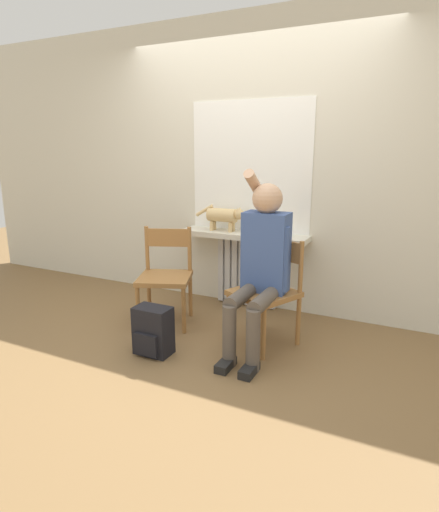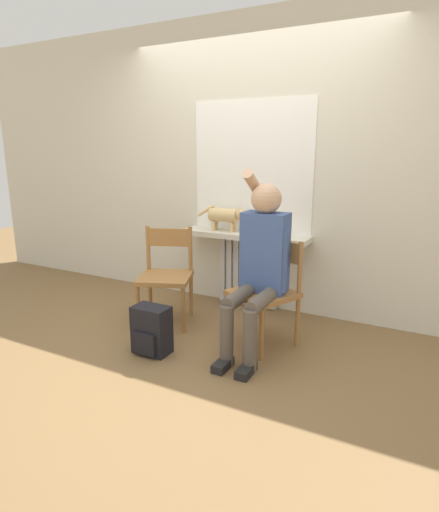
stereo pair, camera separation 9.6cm
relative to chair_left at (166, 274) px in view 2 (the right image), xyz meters
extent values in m
plane|color=brown|center=(0.47, -0.44, -0.44)|extent=(12.00, 12.00, 0.00)
cube|color=beige|center=(0.47, 0.79, 0.91)|extent=(7.00, 0.06, 2.70)
cube|color=silver|center=(0.47, 0.73, -0.09)|extent=(0.60, 0.05, 0.70)
cube|color=silver|center=(0.21, 0.68, -0.09)|extent=(0.05, 0.03, 0.67)
cube|color=silver|center=(0.29, 0.68, -0.09)|extent=(0.05, 0.03, 0.67)
cube|color=silver|center=(0.36, 0.68, -0.09)|extent=(0.05, 0.03, 0.67)
cube|color=silver|center=(0.44, 0.68, -0.09)|extent=(0.05, 0.03, 0.67)
cube|color=silver|center=(0.51, 0.68, -0.09)|extent=(0.05, 0.03, 0.67)
cube|color=silver|center=(0.59, 0.68, -0.09)|extent=(0.05, 0.03, 0.67)
cube|color=silver|center=(0.66, 0.68, -0.09)|extent=(0.05, 0.03, 0.67)
cube|color=silver|center=(0.74, 0.68, -0.09)|extent=(0.05, 0.03, 0.67)
cube|color=beige|center=(0.47, 0.62, 0.28)|extent=(1.24, 0.29, 0.05)
cube|color=white|center=(0.47, 0.76, 0.91)|extent=(1.19, 0.01, 1.20)
cube|color=#9E6B38|center=(0.01, -0.04, -0.02)|extent=(0.57, 0.57, 0.04)
cylinder|color=#9E6B38|center=(-0.09, -0.29, -0.24)|extent=(0.04, 0.04, 0.40)
cylinder|color=#9E6B38|center=(0.27, -0.15, -0.24)|extent=(0.04, 0.04, 0.40)
cylinder|color=#9E6B38|center=(-0.24, 0.07, -0.24)|extent=(0.04, 0.04, 0.40)
cylinder|color=#9E6B38|center=(0.12, 0.22, -0.24)|extent=(0.04, 0.04, 0.40)
cylinder|color=#9E6B38|center=(-0.24, 0.07, 0.20)|extent=(0.04, 0.04, 0.40)
cylinder|color=#9E6B38|center=(0.12, 0.22, 0.20)|extent=(0.04, 0.04, 0.40)
cube|color=#9E6B38|center=(-0.06, 0.14, 0.30)|extent=(0.38, 0.17, 0.16)
cube|color=#9E6B38|center=(0.93, -0.04, -0.02)|extent=(0.58, 0.58, 0.04)
cylinder|color=#9E6B38|center=(0.68, -0.14, -0.24)|extent=(0.04, 0.04, 0.40)
cylinder|color=#9E6B38|center=(1.03, -0.29, -0.24)|extent=(0.04, 0.04, 0.40)
cylinder|color=#9E6B38|center=(0.84, 0.22, -0.24)|extent=(0.04, 0.04, 0.40)
cylinder|color=#9E6B38|center=(1.19, 0.06, -0.24)|extent=(0.04, 0.04, 0.40)
cylinder|color=#9E6B38|center=(0.84, 0.22, 0.20)|extent=(0.04, 0.04, 0.40)
cylinder|color=#9E6B38|center=(1.19, 0.06, 0.20)|extent=(0.04, 0.04, 0.40)
cube|color=#9E6B38|center=(1.01, 0.14, 0.30)|extent=(0.37, 0.18, 0.16)
cylinder|color=brown|center=(0.84, -0.25, 0.02)|extent=(0.11, 0.47, 0.11)
cylinder|color=brown|center=(1.02, -0.25, 0.02)|extent=(0.11, 0.47, 0.11)
cylinder|color=brown|center=(0.84, -0.48, -0.21)|extent=(0.10, 0.10, 0.45)
cylinder|color=brown|center=(1.02, -0.48, -0.21)|extent=(0.10, 0.10, 0.45)
cube|color=black|center=(0.84, -0.54, -0.41)|extent=(0.09, 0.20, 0.06)
cube|color=black|center=(1.02, -0.54, -0.41)|extent=(0.09, 0.20, 0.06)
cube|color=#3D5693|center=(0.93, -0.02, 0.31)|extent=(0.34, 0.20, 0.61)
sphere|color=tan|center=(0.93, -0.02, 0.71)|extent=(0.23, 0.23, 0.23)
cylinder|color=tan|center=(0.82, 0.12, 0.74)|extent=(0.08, 0.50, 0.38)
cylinder|color=#3D5693|center=(1.09, -0.06, 0.27)|extent=(0.08, 0.08, 0.49)
cylinder|color=#DBB77A|center=(0.26, 0.61, 0.46)|extent=(0.28, 0.13, 0.13)
sphere|color=#DBB77A|center=(0.43, 0.61, 0.48)|extent=(0.10, 0.10, 0.10)
cone|color=#DBB77A|center=(0.43, 0.59, 0.53)|extent=(0.04, 0.04, 0.04)
cone|color=#DBB77A|center=(0.43, 0.64, 0.53)|extent=(0.04, 0.04, 0.04)
cylinder|color=#DBB77A|center=(0.36, 0.58, 0.35)|extent=(0.04, 0.04, 0.09)
cylinder|color=#DBB77A|center=(0.36, 0.65, 0.35)|extent=(0.04, 0.04, 0.09)
cylinder|color=#DBB77A|center=(0.16, 0.58, 0.35)|extent=(0.04, 0.04, 0.09)
cylinder|color=#DBB77A|center=(0.16, 0.65, 0.35)|extent=(0.04, 0.04, 0.09)
cylinder|color=#DBB77A|center=(0.06, 0.61, 0.49)|extent=(0.19, 0.03, 0.13)
cube|color=black|center=(0.25, -0.56, -0.26)|extent=(0.28, 0.17, 0.37)
cube|color=black|center=(0.25, -0.67, -0.33)|extent=(0.19, 0.03, 0.17)
camera|label=1|loc=(2.02, -3.02, 1.07)|focal=30.00mm
camera|label=2|loc=(2.10, -2.98, 1.07)|focal=30.00mm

